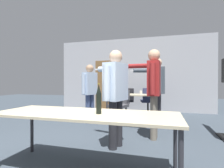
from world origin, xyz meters
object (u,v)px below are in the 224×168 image
Objects in this scene: office_chair_far_right at (126,102)px; office_chair_mid_tucked at (148,102)px; person_near_casual at (115,89)px; drink_cup at (141,92)px; person_left_plaid at (157,85)px; office_chair_near_pushed at (120,107)px; beer_bottle at (99,100)px; person_center_tall at (153,84)px; person_right_polo at (89,88)px.

office_chair_far_right is 0.98× the size of office_chair_mid_tucked.
person_near_casual is 2.77m from drink_cup.
person_left_plaid is 1.27m from office_chair_near_pushed.
office_chair_mid_tucked is 2.53× the size of beer_bottle.
person_center_tall is 1.96× the size of office_chair_far_right.
person_center_tall is 1.92× the size of office_chair_mid_tucked.
office_chair_mid_tucked is at bearing 9.65° from person_near_casual.
office_chair_far_right is at bearing 18.32° from person_left_plaid.
drink_cup is (-0.53, 1.07, -0.25)m from person_left_plaid.
person_near_casual reaches higher than office_chair_mid_tucked.
office_chair_near_pushed is 7.96× the size of drink_cup.
person_left_plaid is at bearing 76.85° from beer_bottle.
drink_cup is at bearing -28.45° from person_right_polo.
drink_cup is (-0.49, 2.09, -0.29)m from person_center_tall.
person_left_plaid is 2.70m from beer_bottle.
office_chair_far_right is at bearing 25.55° from person_center_tall.
office_chair_far_right is 2.47× the size of beer_bottle.
person_right_polo is 0.93× the size of person_left_plaid.
office_chair_far_right reaches higher than drink_cup.
office_chair_near_pushed is (-1.05, 0.31, -0.63)m from person_left_plaid.
person_center_tall is 1.96× the size of office_chair_near_pushed.
office_chair_near_pushed is at bearing -42.69° from person_right_polo.
person_left_plaid reaches higher than office_chair_far_right.
person_near_casual is at bearing 142.73° from person_left_plaid.
person_left_plaid is 1.91× the size of office_chair_near_pushed.
person_right_polo is at bearing 66.19° from person_center_tall.
beer_bottle is at bearing -91.28° from drink_cup.
beer_bottle is 3.21× the size of drink_cup.
person_left_plaid reaches higher than drink_cup.
person_left_plaid is 1.22m from drink_cup.
person_right_polo is at bearing 51.94° from person_near_casual.
beer_bottle is 3.70m from drink_cup.
office_chair_near_pushed is at bearing -135.65° from office_chair_mid_tucked.
person_left_plaid is 1.87× the size of office_chair_mid_tucked.
drink_cup is at bearing -68.51° from office_chair_far_right.
beer_bottle is (-0.58, -1.60, -0.17)m from person_center_tall.
office_chair_far_right is 4.32m from beer_bottle.
office_chair_mid_tucked is 4.18m from beer_bottle.
beer_bottle is at bearing -108.57° from office_chair_mid_tucked.
person_right_polo is at bearing -147.62° from office_chair_mid_tucked.
person_near_casual is at bearing -123.92° from person_right_polo.
office_chair_mid_tucked is at bearing 86.01° from beer_bottle.
beer_bottle reaches higher than office_chair_near_pushed.
beer_bottle is at bearing -134.55° from person_right_polo.
person_right_polo is 1.77× the size of office_chair_near_pushed.
office_chair_far_right is at bearing 23.44° from person_near_casual.
person_right_polo is at bearing 115.76° from beer_bottle.
person_center_tall is 2.64m from office_chair_mid_tucked.
office_chair_far_right is 1.32m from office_chair_near_pushed.
person_near_casual reaches higher than office_chair_far_right.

